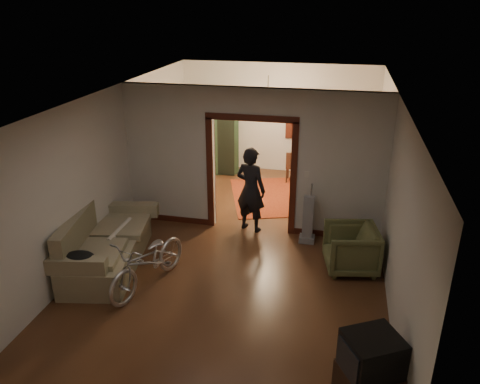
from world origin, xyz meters
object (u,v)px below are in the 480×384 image
(sofa, at_px, (106,238))
(person, at_px, (251,190))
(desk, at_px, (323,165))
(bicycle, at_px, (148,261))
(locker, at_px, (220,139))
(armchair, at_px, (351,249))

(sofa, xyz_separation_m, person, (2.12, 1.85, 0.33))
(desk, bearing_deg, sofa, -122.43)
(bicycle, height_order, locker, locker)
(sofa, height_order, desk, sofa)
(armchair, relative_size, person, 0.50)
(person, bearing_deg, bicycle, 81.46)
(locker, bearing_deg, desk, -18.23)
(sofa, relative_size, person, 1.32)
(sofa, xyz_separation_m, desk, (3.37, 4.95, -0.13))
(armchair, xyz_separation_m, locker, (-3.34, 4.18, 0.52))
(armchair, bearing_deg, person, -130.60)
(locker, height_order, desk, locker)
(bicycle, bearing_deg, person, 79.94)
(desk, bearing_deg, locker, -178.02)
(person, xyz_separation_m, locker, (-1.41, 3.09, 0.06))
(bicycle, bearing_deg, armchair, 38.25)
(bicycle, xyz_separation_m, desk, (2.43, 5.40, -0.07))
(armchair, xyz_separation_m, person, (-1.93, 1.10, 0.46))
(sofa, height_order, armchair, sofa)
(sofa, distance_m, desk, 5.99)
(armchair, relative_size, desk, 0.83)
(bicycle, xyz_separation_m, locker, (-0.23, 5.39, 0.45))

